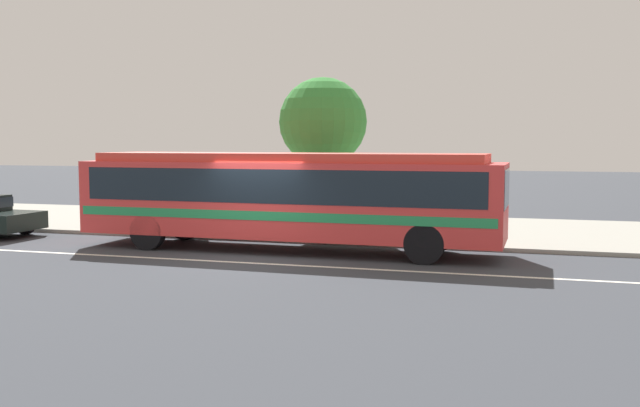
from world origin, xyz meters
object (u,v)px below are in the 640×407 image
object	(u,v)px
transit_bus	(288,194)
bus_stop_sign	(411,188)
pedestrian_walking_along_curb	(379,205)
pedestrian_waiting_near_sign	(202,202)
street_tree_near_stop	(323,122)

from	to	relation	value
transit_bus	bus_stop_sign	xyz separation A→B (m)	(3.13, 1.71, 0.12)
pedestrian_walking_along_curb	bus_stop_sign	xyz separation A→B (m)	(1.17, -1.15, 0.63)
pedestrian_waiting_near_sign	transit_bus	bearing A→B (deg)	-27.15
bus_stop_sign	street_tree_near_stop	world-z (taller)	street_tree_near_stop
bus_stop_sign	pedestrian_walking_along_curb	bearing A→B (deg)	135.42
pedestrian_walking_along_curb	transit_bus	bearing A→B (deg)	-124.30
pedestrian_waiting_near_sign	bus_stop_sign	world-z (taller)	bus_stop_sign
transit_bus	pedestrian_waiting_near_sign	distance (m)	3.94
pedestrian_waiting_near_sign	bus_stop_sign	bearing A→B (deg)	-0.60
transit_bus	pedestrian_waiting_near_sign	world-z (taller)	transit_bus
bus_stop_sign	street_tree_near_stop	bearing A→B (deg)	150.02
transit_bus	pedestrian_walking_along_curb	xyz separation A→B (m)	(1.96, 2.87, -0.51)
transit_bus	street_tree_near_stop	bearing A→B (deg)	90.37
pedestrian_waiting_near_sign	pedestrian_walking_along_curb	bearing A→B (deg)	11.28
pedestrian_waiting_near_sign	pedestrian_walking_along_curb	world-z (taller)	pedestrian_waiting_near_sign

